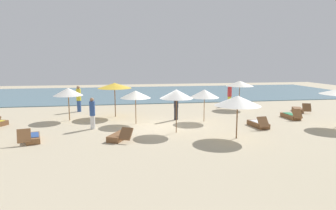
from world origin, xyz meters
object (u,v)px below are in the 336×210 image
(lounger_3, at_px, (259,124))
(person_2, at_px, (230,95))
(person_0, at_px, (176,105))
(lounger_0, at_px, (291,116))
(umbrella_2, at_px, (115,86))
(lounger_6, at_px, (298,110))
(lounger_1, at_px, (32,138))
(person_1, at_px, (92,113))
(umbrella_5, at_px, (176,94))
(umbrella_0, at_px, (135,94))
(umbrella_4, at_px, (240,84))
(person_3, at_px, (79,99))
(umbrella_3, at_px, (204,94))
(umbrella_1, at_px, (68,92))
(lounger_2, at_px, (120,136))
(umbrella_8, at_px, (238,101))

(lounger_3, distance_m, person_2, 7.87)
(person_0, bearing_deg, lounger_0, -6.63)
(umbrella_2, xyz_separation_m, lounger_6, (13.32, -0.42, -1.94))
(lounger_1, distance_m, person_1, 3.44)
(umbrella_5, relative_size, person_1, 1.31)
(umbrella_0, distance_m, lounger_1, 6.10)
(umbrella_2, bearing_deg, umbrella_4, 9.89)
(lounger_3, bearing_deg, person_3, 147.38)
(umbrella_0, distance_m, umbrella_3, 4.24)
(umbrella_2, relative_size, person_2, 1.27)
(umbrella_1, xyz_separation_m, lounger_3, (10.99, -3.74, -1.65))
(umbrella_4, distance_m, lounger_0, 4.95)
(lounger_3, xyz_separation_m, person_0, (-4.27, 2.80, 0.79))
(person_0, height_order, person_3, person_3)
(umbrella_0, relative_size, umbrella_2, 0.88)
(umbrella_4, relative_size, person_1, 1.25)
(person_1, relative_size, person_3, 0.91)
(umbrella_2, xyz_separation_m, umbrella_3, (5.48, -2.46, -0.36))
(umbrella_2, xyz_separation_m, person_3, (-2.68, 2.43, -1.13))
(lounger_6, relative_size, person_0, 0.95)
(person_0, bearing_deg, umbrella_1, 172.03)
(umbrella_0, distance_m, lounger_2, 3.87)
(umbrella_1, height_order, umbrella_4, umbrella_4)
(umbrella_1, bearing_deg, umbrella_5, -34.67)
(person_0, height_order, person_1, person_0)
(umbrella_0, relative_size, lounger_1, 1.16)
(umbrella_5, distance_m, person_3, 9.52)
(umbrella_2, distance_m, umbrella_8, 8.85)
(umbrella_0, xyz_separation_m, person_2, (8.13, 5.72, -0.88))
(umbrella_5, bearing_deg, person_3, 128.61)
(person_3, bearing_deg, umbrella_8, -46.38)
(umbrella_3, height_order, person_1, umbrella_3)
(lounger_3, distance_m, lounger_6, 6.60)
(umbrella_2, height_order, lounger_2, umbrella_2)
(person_0, bearing_deg, lounger_2, -130.75)
(lounger_0, relative_size, person_2, 0.92)
(umbrella_4, bearing_deg, umbrella_8, -113.87)
(umbrella_0, distance_m, lounger_3, 7.35)
(umbrella_0, height_order, person_3, umbrella_0)
(lounger_6, bearing_deg, umbrella_8, -140.26)
(person_2, bearing_deg, lounger_3, -99.20)
(umbrella_5, bearing_deg, lounger_0, 16.40)
(umbrella_4, xyz_separation_m, lounger_3, (-1.43, -6.15, -1.81))
(lounger_3, distance_m, person_3, 12.85)
(lounger_0, relative_size, person_3, 0.86)
(umbrella_0, height_order, umbrella_8, umbrella_8)
(umbrella_3, bearing_deg, umbrella_8, -84.10)
(person_1, bearing_deg, person_2, 32.02)
(umbrella_3, distance_m, umbrella_8, 4.14)
(umbrella_1, height_order, person_3, umbrella_1)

